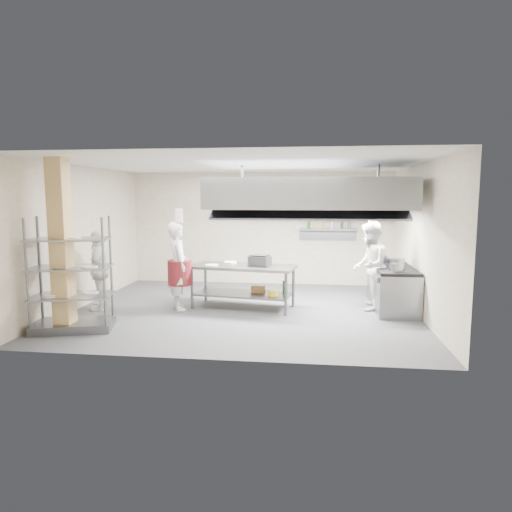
# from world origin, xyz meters

# --- Properties ---
(floor) EXTENTS (7.00, 7.00, 0.00)m
(floor) POSITION_xyz_m (0.00, 0.00, 0.00)
(floor) COLOR #323234
(floor) RESTS_ON ground
(ceiling) EXTENTS (7.00, 7.00, 0.00)m
(ceiling) POSITION_xyz_m (0.00, 0.00, 3.00)
(ceiling) COLOR silver
(ceiling) RESTS_ON wall_back
(wall_back) EXTENTS (7.00, 0.00, 7.00)m
(wall_back) POSITION_xyz_m (0.00, 3.00, 1.50)
(wall_back) COLOR tan
(wall_back) RESTS_ON ground
(wall_left) EXTENTS (0.00, 6.00, 6.00)m
(wall_left) POSITION_xyz_m (-3.50, 0.00, 1.50)
(wall_left) COLOR tan
(wall_left) RESTS_ON ground
(wall_right) EXTENTS (0.00, 6.00, 6.00)m
(wall_right) POSITION_xyz_m (3.50, 0.00, 1.50)
(wall_right) COLOR tan
(wall_right) RESTS_ON ground
(column) EXTENTS (0.30, 0.30, 3.00)m
(column) POSITION_xyz_m (-2.90, -1.90, 1.50)
(column) COLOR tan
(column) RESTS_ON floor
(exhaust_hood) EXTENTS (4.00, 2.50, 0.60)m
(exhaust_hood) POSITION_xyz_m (1.30, 0.40, 2.40)
(exhaust_hood) COLOR gray
(exhaust_hood) RESTS_ON ceiling
(hood_strip_a) EXTENTS (1.60, 0.12, 0.04)m
(hood_strip_a) POSITION_xyz_m (0.40, 0.40, 2.08)
(hood_strip_a) COLOR white
(hood_strip_a) RESTS_ON exhaust_hood
(hood_strip_b) EXTENTS (1.60, 0.12, 0.04)m
(hood_strip_b) POSITION_xyz_m (2.20, 0.40, 2.08)
(hood_strip_b) COLOR white
(hood_strip_b) RESTS_ON exhaust_hood
(wall_shelf) EXTENTS (1.50, 0.28, 0.04)m
(wall_shelf) POSITION_xyz_m (1.80, 2.84, 1.50)
(wall_shelf) COLOR gray
(wall_shelf) RESTS_ON wall_back
(island) EXTENTS (2.29, 1.24, 0.91)m
(island) POSITION_xyz_m (-0.05, 0.16, 0.46)
(island) COLOR gray
(island) RESTS_ON floor
(island_worktop) EXTENTS (2.29, 1.24, 0.06)m
(island_worktop) POSITION_xyz_m (-0.05, 0.16, 0.88)
(island_worktop) COLOR gray
(island_worktop) RESTS_ON island
(island_undershelf) EXTENTS (2.11, 1.12, 0.04)m
(island_undershelf) POSITION_xyz_m (-0.05, 0.16, 0.30)
(island_undershelf) COLOR slate
(island_undershelf) RESTS_ON island
(pass_rack) EXTENTS (1.49, 1.09, 2.00)m
(pass_rack) POSITION_xyz_m (-2.80, -1.80, 1.00)
(pass_rack) COLOR slate
(pass_rack) RESTS_ON floor
(cooking_range) EXTENTS (0.80, 2.00, 0.84)m
(cooking_range) POSITION_xyz_m (3.08, 0.50, 0.42)
(cooking_range) COLOR gray
(cooking_range) RESTS_ON floor
(range_top) EXTENTS (0.78, 1.96, 0.06)m
(range_top) POSITION_xyz_m (3.08, 0.50, 0.87)
(range_top) COLOR black
(range_top) RESTS_ON cooking_range
(chef_head) EXTENTS (0.70, 0.79, 1.83)m
(chef_head) POSITION_xyz_m (-1.38, -0.12, 0.92)
(chef_head) COLOR silver
(chef_head) RESTS_ON floor
(chef_line) EXTENTS (0.86, 1.01, 1.83)m
(chef_line) POSITION_xyz_m (2.58, 0.36, 0.92)
(chef_line) COLOR white
(chef_line) RESTS_ON floor
(chef_plating) EXTENTS (0.58, 1.03, 1.66)m
(chef_plating) POSITION_xyz_m (-3.00, -0.33, 0.83)
(chef_plating) COLOR white
(chef_plating) RESTS_ON floor
(griddle) EXTENTS (0.49, 0.43, 0.20)m
(griddle) POSITION_xyz_m (0.30, 0.16, 1.01)
(griddle) COLOR slate
(griddle) RESTS_ON island_worktop
(wicker_basket) EXTENTS (0.29, 0.20, 0.13)m
(wicker_basket) POSITION_xyz_m (0.26, 0.26, 0.38)
(wicker_basket) COLOR olive
(wicker_basket) RESTS_ON island_undershelf
(stockpot) EXTENTS (0.30, 0.30, 0.20)m
(stockpot) POSITION_xyz_m (3.10, 0.18, 1.00)
(stockpot) COLOR gray
(stockpot) RESTS_ON range_top
(plate_stack) EXTENTS (0.28, 0.28, 0.05)m
(plate_stack) POSITION_xyz_m (-2.80, -1.80, 0.64)
(plate_stack) COLOR silver
(plate_stack) RESTS_ON pass_rack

